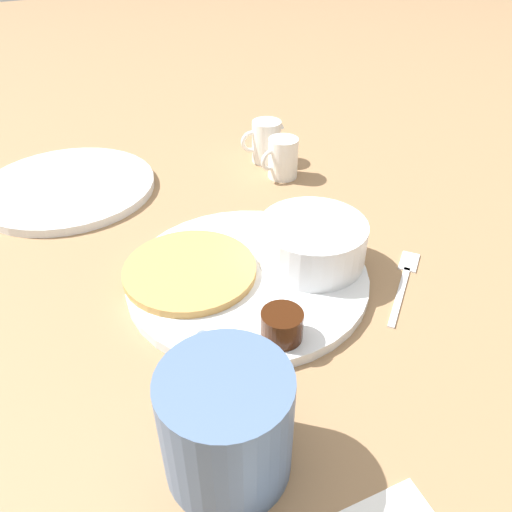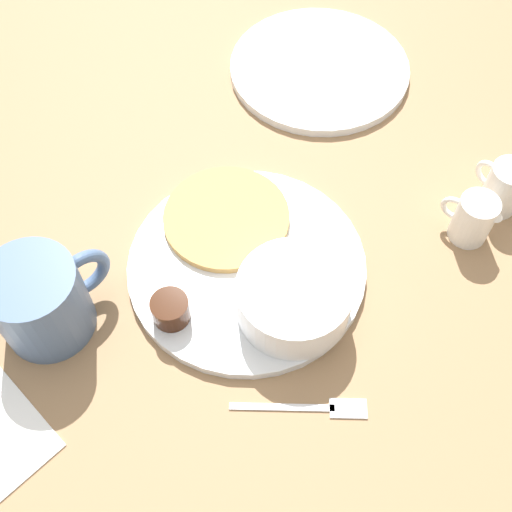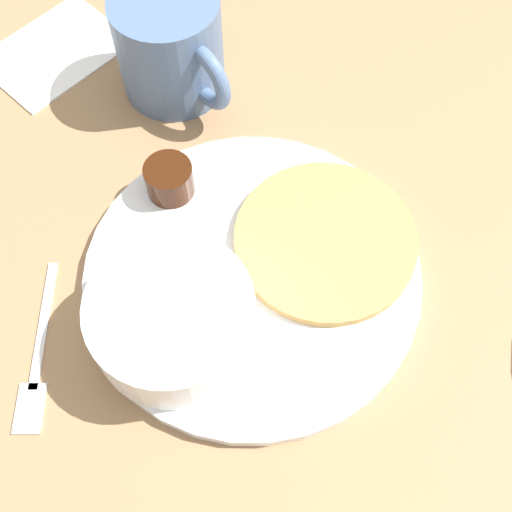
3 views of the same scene
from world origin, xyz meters
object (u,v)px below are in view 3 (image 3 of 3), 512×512
at_px(bowl, 172,318).
at_px(fork, 36,365).
at_px(plate, 252,274).
at_px(coffee_mug, 172,47).

xyz_separation_m(bowl, fork, (-0.08, 0.06, -0.04)).
distance_m(plate, coffee_mug, 0.22).
bearing_deg(coffee_mug, bowl, -136.61).
xyz_separation_m(coffee_mug, fork, (-0.27, -0.11, -0.05)).
bearing_deg(plate, fork, 154.44).
xyz_separation_m(plate, coffee_mug, (0.11, 0.19, 0.04)).
height_order(coffee_mug, fork, coffee_mug).
height_order(plate, coffee_mug, coffee_mug).
xyz_separation_m(bowl, coffee_mug, (0.18, 0.17, 0.01)).
height_order(bowl, fork, bowl).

